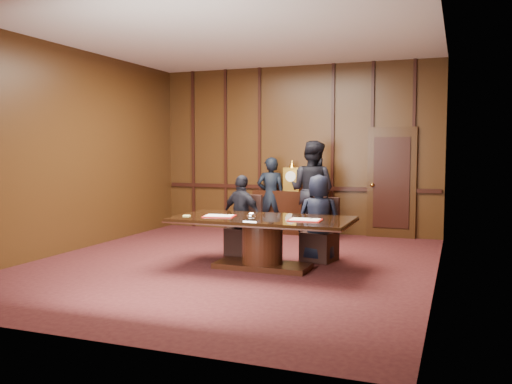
# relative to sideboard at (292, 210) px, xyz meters

# --- Properties ---
(room) EXTENTS (7.00, 7.04, 3.50)m
(room) POSITION_rel_sideboard_xyz_m (0.07, -3.12, 1.24)
(room) COLOR black
(room) RESTS_ON ground
(sideboard) EXTENTS (1.60, 0.45, 1.54)m
(sideboard) POSITION_rel_sideboard_xyz_m (0.00, 0.00, 0.00)
(sideboard) COLOR black
(sideboard) RESTS_ON ground
(conference_table) EXTENTS (2.62, 1.32, 0.76)m
(conference_table) POSITION_rel_sideboard_xyz_m (0.56, -3.35, 0.02)
(conference_table) COLOR black
(conference_table) RESTS_ON ground
(folder_left) EXTENTS (0.51, 0.41, 0.02)m
(folder_left) POSITION_rel_sideboard_xyz_m (-0.08, -3.47, 0.28)
(folder_left) COLOR #B51410
(folder_left) RESTS_ON conference_table
(folder_right) EXTENTS (0.48, 0.36, 0.02)m
(folder_right) POSITION_rel_sideboard_xyz_m (1.24, -3.45, 0.28)
(folder_right) COLOR #B51410
(folder_right) RESTS_ON conference_table
(inkstand) EXTENTS (0.20, 0.14, 0.12)m
(inkstand) POSITION_rel_sideboard_xyz_m (0.56, -3.80, 0.33)
(inkstand) COLOR white
(inkstand) RESTS_ON conference_table
(notepad) EXTENTS (0.11, 0.08, 0.01)m
(notepad) POSITION_rel_sideboard_xyz_m (-0.56, -3.61, 0.28)
(notepad) COLOR #F6EE78
(notepad) RESTS_ON conference_table
(chair_left) EXTENTS (0.53, 0.53, 0.99)m
(chair_left) POSITION_rel_sideboard_xyz_m (-0.09, -2.47, -0.19)
(chair_left) COLOR black
(chair_left) RESTS_ON ground
(chair_right) EXTENTS (0.57, 0.57, 0.99)m
(chair_right) POSITION_rel_sideboard_xyz_m (1.22, -2.47, -0.19)
(chair_right) COLOR black
(chair_right) RESTS_ON ground
(signatory_left) EXTENTS (0.85, 0.56, 1.34)m
(signatory_left) POSITION_rel_sideboard_xyz_m (-0.09, -2.55, 0.18)
(signatory_left) COLOR black
(signatory_left) RESTS_ON ground
(signatory_right) EXTENTS (0.72, 0.53, 1.37)m
(signatory_right) POSITION_rel_sideboard_xyz_m (1.21, -2.55, 0.20)
(signatory_right) COLOR black
(signatory_right) RESTS_ON ground
(witness_left) EXTENTS (0.67, 0.55, 1.60)m
(witness_left) POSITION_rel_sideboard_xyz_m (-0.41, -0.16, 0.31)
(witness_left) COLOR black
(witness_left) RESTS_ON ground
(witness_right) EXTENTS (1.07, 0.92, 1.92)m
(witness_right) POSITION_rel_sideboard_xyz_m (0.59, -0.59, 0.48)
(witness_right) COLOR black
(witness_right) RESTS_ON ground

